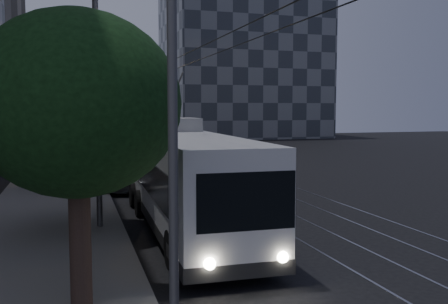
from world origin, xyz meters
TOP-DOWN VIEW (x-y plane):
  - ground at (0.00, 0.00)m, footprint 120.00×120.00m
  - sidewalk at (-7.50, 20.00)m, footprint 5.00×90.00m
  - tram_rails at (2.50, 20.00)m, footprint 4.52×90.00m
  - overhead_wires at (-4.97, 20.00)m, footprint 2.23×90.00m
  - building_distant_right at (18.00, 55.00)m, footprint 22.00×18.00m
  - trolleybus at (-2.90, 0.06)m, footprint 2.96×12.95m
  - pickup_silver at (-4.30, 9.76)m, footprint 3.67×6.20m
  - car_white_a at (-4.30, 19.00)m, footprint 2.77×4.48m
  - car_white_b at (-3.65, 19.50)m, footprint 3.10×4.54m
  - car_white_c at (-3.49, 24.50)m, footprint 1.88×4.44m
  - car_white_d at (-3.82, 30.90)m, footprint 2.08×3.78m
  - tree_0 at (-6.54, -6.45)m, footprint 4.17×4.17m
  - tree_1 at (-6.50, 0.59)m, footprint 4.67×4.67m
  - tree_2 at (-6.50, 12.29)m, footprint 5.52×5.52m
  - tree_3 at (-6.50, 21.44)m, footprint 5.56×5.56m
  - tree_4 at (-6.50, 24.32)m, footprint 4.59×4.59m
  - tree_5 at (-6.50, 33.07)m, footprint 4.44×4.44m
  - streetlamp_near at (-5.38, 0.76)m, footprint 2.44×0.44m
  - streetlamp_far at (-5.37, 22.14)m, footprint 2.63×0.44m

SIDE VIEW (x-z plane):
  - ground at x=0.00m, z-range 0.00..0.00m
  - tram_rails at x=2.50m, z-range 0.00..0.02m
  - sidewalk at x=-7.50m, z-range 0.00..0.15m
  - car_white_d at x=-3.82m, z-range 0.00..1.22m
  - car_white_b at x=-3.65m, z-range 0.00..1.22m
  - car_white_a at x=-4.30m, z-range 0.00..1.42m
  - car_white_c at x=-3.49m, z-range 0.00..1.43m
  - pickup_silver at x=-4.30m, z-range 0.00..1.62m
  - trolleybus at x=-2.90m, z-range -1.04..4.59m
  - overhead_wires at x=-4.97m, z-range 0.47..6.47m
  - tree_5 at x=-6.50m, z-range 0.97..6.93m
  - tree_4 at x=-6.50m, z-range 0.95..7.00m
  - tree_1 at x=-6.50m, z-range 0.93..7.03m
  - tree_0 at x=-6.54m, z-range 1.20..7.39m
  - tree_2 at x=-6.50m, z-range 1.06..8.16m
  - tree_3 at x=-6.50m, z-range 1.10..8.34m
  - streetlamp_near at x=-5.38m, z-range 1.03..11.14m
  - streetlamp_far at x=-5.37m, z-range 1.07..12.08m
  - building_distant_right at x=18.00m, z-range 0.00..24.00m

